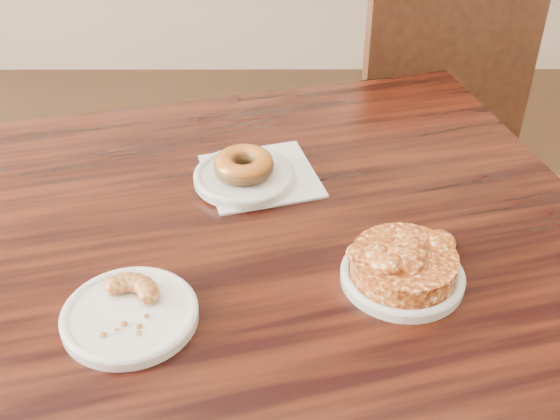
{
  "coord_description": "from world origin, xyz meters",
  "views": [
    {
      "loc": [
        0.23,
        -0.39,
        1.34
      ],
      "look_at": [
        0.23,
        0.35,
        0.8
      ],
      "focal_mm": 45.0,
      "sensor_mm": 36.0,
      "label": 1
    }
  ],
  "objects_px": {
    "glazed_donut": "(244,165)",
    "apple_fritter": "(404,260)",
    "cruller_fragment": "(128,305)",
    "chair_far": "(406,138)"
  },
  "relations": [
    {
      "from": "glazed_donut",
      "to": "apple_fritter",
      "type": "height_order",
      "value": "apple_fritter"
    },
    {
      "from": "glazed_donut",
      "to": "cruller_fragment",
      "type": "xyz_separation_m",
      "value": [
        -0.12,
        -0.29,
        -0.01
      ]
    },
    {
      "from": "apple_fritter",
      "to": "cruller_fragment",
      "type": "bearing_deg",
      "value": -168.29
    },
    {
      "from": "glazed_donut",
      "to": "cruller_fragment",
      "type": "bearing_deg",
      "value": -113.22
    },
    {
      "from": "chair_far",
      "to": "cruller_fragment",
      "type": "height_order",
      "value": "chair_far"
    },
    {
      "from": "apple_fritter",
      "to": "cruller_fragment",
      "type": "height_order",
      "value": "apple_fritter"
    },
    {
      "from": "chair_far",
      "to": "cruller_fragment",
      "type": "distance_m",
      "value": 1.1
    },
    {
      "from": "chair_far",
      "to": "glazed_donut",
      "type": "height_order",
      "value": "chair_far"
    },
    {
      "from": "glazed_donut",
      "to": "cruller_fragment",
      "type": "relative_size",
      "value": 1.01
    },
    {
      "from": "chair_far",
      "to": "apple_fritter",
      "type": "relative_size",
      "value": 5.1
    }
  ]
}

